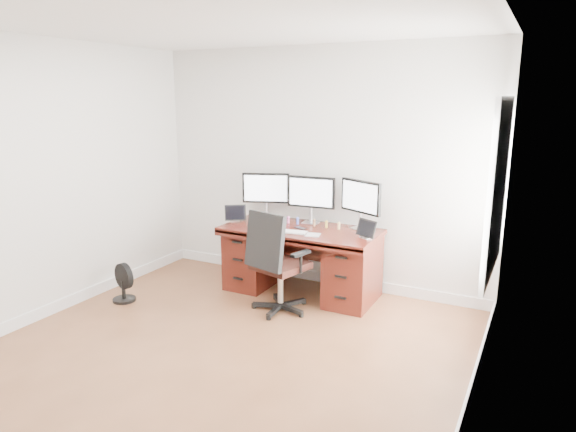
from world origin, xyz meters
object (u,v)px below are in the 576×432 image
at_px(desk, 302,258).
at_px(monitor_center, 311,194).
at_px(office_chair, 277,279).
at_px(keyboard, 294,232).
at_px(floor_fan, 123,283).

height_order(desk, monitor_center, monitor_center).
relative_size(office_chair, monitor_center, 1.92).
relative_size(office_chair, keyboard, 3.80).
height_order(desk, office_chair, office_chair).
bearing_deg(monitor_center, office_chair, -94.12).
relative_size(desk, monitor_center, 3.08).
xyz_separation_m(office_chair, floor_fan, (-1.59, -0.51, -0.15)).
bearing_deg(keyboard, office_chair, -98.92).
bearing_deg(floor_fan, desk, 49.82).
height_order(monitor_center, keyboard, monitor_center).
relative_size(floor_fan, keyboard, 1.50).
height_order(office_chair, floor_fan, office_chair).
bearing_deg(keyboard, monitor_center, 84.35).
relative_size(desk, office_chair, 1.61).
distance_m(office_chair, keyboard, 0.54).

